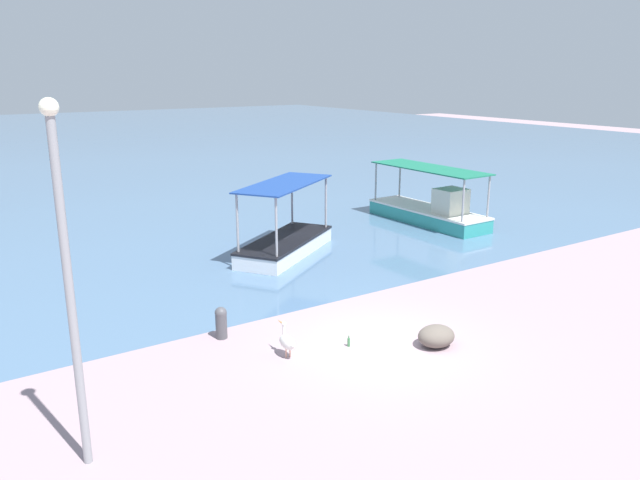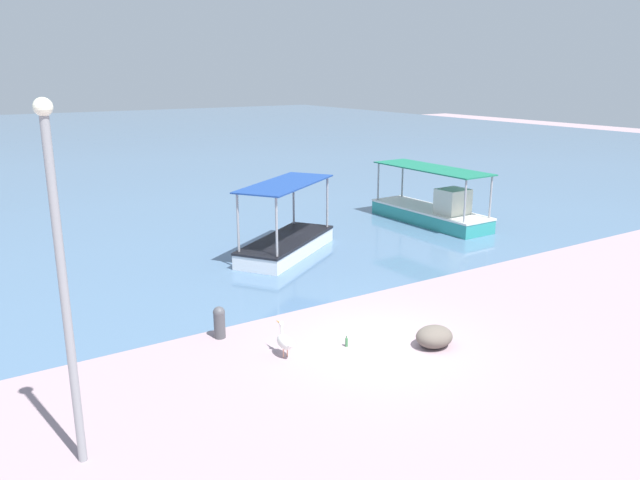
% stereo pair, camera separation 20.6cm
% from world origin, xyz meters
% --- Properties ---
extents(ground, '(120.00, 120.00, 0.00)m').
position_xyz_m(ground, '(0.00, 0.00, 0.00)').
color(ground, '#A18991').
extents(harbor_water, '(110.00, 90.00, 0.00)m').
position_xyz_m(harbor_water, '(0.00, 48.00, 0.00)').
color(harbor_water, slate).
rests_on(harbor_water, ground).
extents(fishing_boat_center, '(1.86, 5.81, 2.36)m').
position_xyz_m(fishing_boat_center, '(9.44, 8.41, 0.58)').
color(fishing_boat_center, teal).
rests_on(fishing_boat_center, harbor_water).
extents(fishing_boat_near_right, '(4.86, 4.04, 2.54)m').
position_xyz_m(fishing_boat_near_right, '(1.95, 7.83, 0.49)').
color(fishing_boat_near_right, white).
rests_on(fishing_boat_near_right, harbor_water).
extents(pelican, '(0.30, 0.80, 0.80)m').
position_xyz_m(pelican, '(-2.18, 0.75, 0.38)').
color(pelican, '#E0997A').
rests_on(pelican, ground).
extents(lamp_post, '(0.28, 0.28, 5.91)m').
position_xyz_m(lamp_post, '(-6.96, -0.82, 3.32)').
color(lamp_post, gray).
rests_on(lamp_post, ground).
extents(mooring_bollard, '(0.29, 0.29, 0.80)m').
position_xyz_m(mooring_bollard, '(-2.99, 2.50, 0.43)').
color(mooring_bollard, '#47474C').
rests_on(mooring_bollard, ground).
extents(net_pile, '(0.92, 0.78, 0.50)m').
position_xyz_m(net_pile, '(1.02, -0.71, 0.25)').
color(net_pile, '#61574E').
rests_on(net_pile, ground).
extents(glass_bottle, '(0.07, 0.07, 0.27)m').
position_xyz_m(glass_bottle, '(-0.70, 0.42, 0.11)').
color(glass_bottle, '#3F7F4C').
rests_on(glass_bottle, ground).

